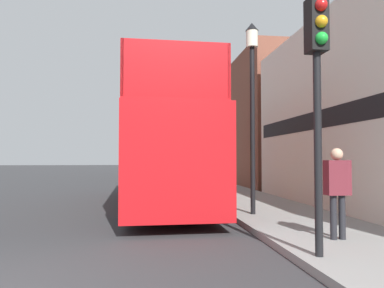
% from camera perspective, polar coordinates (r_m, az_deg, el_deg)
% --- Properties ---
extents(ground_plane, '(144.00, 144.00, 0.00)m').
position_cam_1_polar(ground_plane, '(25.53, -12.95, -5.83)').
color(ground_plane, '#333335').
extents(sidewalk, '(2.90, 108.00, 0.14)m').
position_cam_1_polar(sidewalk, '(22.72, 2.30, -6.16)').
color(sidewalk, gray).
rests_on(sidewalk, ground_plane).
extents(brick_terrace_rear, '(6.00, 25.94, 9.88)m').
position_cam_1_polar(brick_terrace_rear, '(31.03, 8.15, 3.92)').
color(brick_terrace_rear, brown).
rests_on(brick_terrace_rear, ground_plane).
extents(tour_bus, '(2.70, 10.66, 4.23)m').
position_cam_1_polar(tour_bus, '(13.15, -4.73, -1.20)').
color(tour_bus, red).
rests_on(tour_bus, ground_plane).
extents(parked_car_ahead_of_bus, '(1.98, 4.40, 1.49)m').
position_cam_1_polar(parked_car_ahead_of_bus, '(21.15, -4.16, -4.75)').
color(parked_car_ahead_of_bus, silver).
rests_on(parked_car_ahead_of_bus, ground_plane).
extents(pedestrian_second, '(0.44, 0.24, 1.67)m').
position_cam_1_polar(pedestrian_second, '(7.43, 21.26, -5.73)').
color(pedestrian_second, '#232328').
rests_on(pedestrian_second, sidewalk).
extents(traffic_signal, '(0.28, 0.42, 3.97)m').
position_cam_1_polar(traffic_signal, '(6.18, 18.59, 11.19)').
color(traffic_signal, black).
rests_on(traffic_signal, sidewalk).
extents(lamp_post_nearest, '(0.35, 0.35, 5.19)m').
position_cam_1_polar(lamp_post_nearest, '(10.41, 9.16, 9.19)').
color(lamp_post_nearest, black).
rests_on(lamp_post_nearest, sidewalk).
extents(lamp_post_second, '(0.35, 0.35, 4.97)m').
position_cam_1_polar(lamp_post_second, '(17.90, 2.30, 3.93)').
color(lamp_post_second, black).
rests_on(lamp_post_second, sidewalk).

